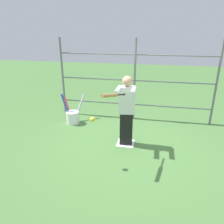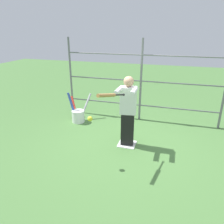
{
  "view_description": "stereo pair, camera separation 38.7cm",
  "coord_description": "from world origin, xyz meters",
  "px_view_note": "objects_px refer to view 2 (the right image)",
  "views": [
    {
      "loc": [
        -0.59,
        4.51,
        2.58
      ],
      "look_at": [
        0.25,
        0.39,
        0.94
      ],
      "focal_mm": 35.0,
      "sensor_mm": 36.0,
      "label": 1
    },
    {
      "loc": [
        -0.97,
        4.42,
        2.58
      ],
      "look_at": [
        0.25,
        0.39,
        0.94
      ],
      "focal_mm": 35.0,
      "sensor_mm": 36.0,
      "label": 2
    }
  ],
  "objects_px": {
    "batter": "(128,110)",
    "bat_bucket": "(78,114)",
    "baseball_bat_swinging": "(109,95)",
    "softball_in_flight": "(90,119)"
  },
  "relations": [
    {
      "from": "batter",
      "to": "bat_bucket",
      "type": "distance_m",
      "value": 2.03
    },
    {
      "from": "baseball_bat_swinging",
      "to": "bat_bucket",
      "type": "relative_size",
      "value": 0.94
    },
    {
      "from": "bat_bucket",
      "to": "baseball_bat_swinging",
      "type": "bearing_deg",
      "value": 130.14
    },
    {
      "from": "batter",
      "to": "bat_bucket",
      "type": "bearing_deg",
      "value": -28.92
    },
    {
      "from": "baseball_bat_swinging",
      "to": "softball_in_flight",
      "type": "xyz_separation_m",
      "value": [
        0.35,
        0.08,
        -0.46
      ]
    },
    {
      "from": "batter",
      "to": "softball_in_flight",
      "type": "height_order",
      "value": "batter"
    },
    {
      "from": "batter",
      "to": "bat_bucket",
      "type": "xyz_separation_m",
      "value": [
        1.68,
        -0.93,
        -0.66
      ]
    },
    {
      "from": "batter",
      "to": "bat_bucket",
      "type": "relative_size",
      "value": 1.92
    },
    {
      "from": "batter",
      "to": "softball_in_flight",
      "type": "xyz_separation_m",
      "value": [
        0.5,
        0.95,
        0.11
      ]
    },
    {
      "from": "baseball_bat_swinging",
      "to": "softball_in_flight",
      "type": "bearing_deg",
      "value": 12.32
    }
  ]
}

